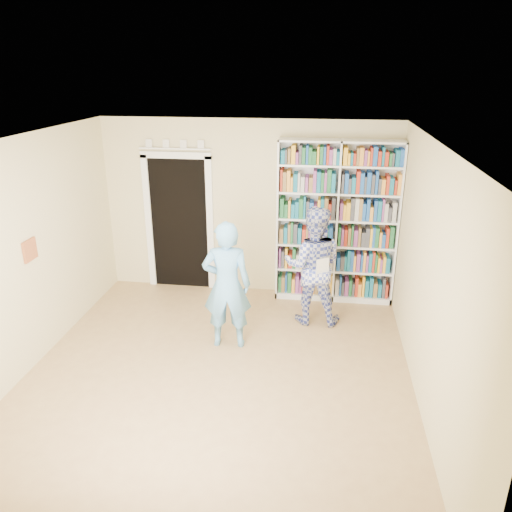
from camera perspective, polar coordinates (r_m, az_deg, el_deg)
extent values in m
plane|color=#9C764B|center=(6.03, -4.46, -13.59)|extent=(5.00, 5.00, 0.00)
plane|color=white|center=(5.02, -5.34, 12.70)|extent=(5.00, 5.00, 0.00)
plane|color=beige|center=(7.71, -0.88, 5.44)|extent=(4.50, 0.00, 4.50)
plane|color=beige|center=(6.25, -25.45, -0.44)|extent=(0.00, 5.00, 5.00)
plane|color=beige|center=(5.38, 19.26, -2.83)|extent=(0.00, 5.00, 5.00)
cube|color=white|center=(7.51, 9.19, 3.72)|extent=(1.77, 0.33, 2.44)
cube|color=white|center=(7.51, 9.19, 3.72)|extent=(0.03, 0.33, 2.44)
cube|color=black|center=(8.01, -8.71, 3.57)|extent=(0.90, 0.03, 2.10)
cube|color=white|center=(8.15, -12.12, 3.64)|extent=(0.10, 0.06, 2.20)
cube|color=white|center=(7.87, -5.23, 3.41)|extent=(0.10, 0.06, 2.20)
cube|color=white|center=(7.74, -9.19, 11.32)|extent=(1.10, 0.06, 0.10)
cube|color=white|center=(7.72, -9.25, 12.04)|extent=(1.10, 0.08, 0.02)
cube|color=brown|center=(6.38, -24.44, 0.62)|extent=(0.03, 0.25, 0.25)
imported|color=#63A8DD|center=(6.26, -3.35, -3.37)|extent=(0.65, 0.46, 1.68)
imported|color=#3442A1|center=(6.89, 6.54, -1.11)|extent=(0.82, 0.65, 1.68)
cube|color=white|center=(6.64, 7.62, -1.38)|extent=(0.17, 0.11, 0.27)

